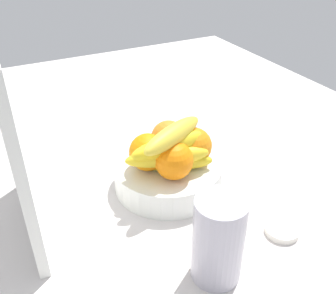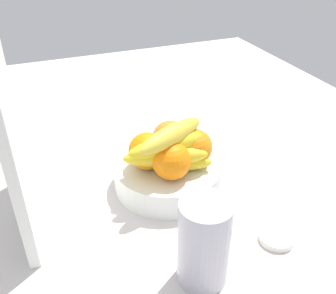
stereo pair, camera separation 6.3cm
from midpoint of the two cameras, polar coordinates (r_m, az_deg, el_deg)
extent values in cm
cube|color=silver|center=(89.35, -1.30, -4.77)|extent=(180.00, 140.00, 3.00)
cylinder|color=white|center=(83.32, -2.18, -4.09)|extent=(23.27, 23.27, 5.85)
sphere|color=orange|center=(82.82, -2.16, 1.31)|extent=(7.78, 7.78, 7.78)
sphere|color=orange|center=(78.25, -5.33, -0.83)|extent=(7.78, 7.78, 7.78)
sphere|color=orange|center=(75.40, -1.52, -2.09)|extent=(7.78, 7.78, 7.78)
sphere|color=orange|center=(80.04, 1.57, 0.13)|extent=(7.78, 7.78, 7.78)
ellipsoid|color=yellow|center=(78.62, -1.81, -2.17)|extent=(10.82, 17.09, 4.00)
ellipsoid|color=yellow|center=(76.03, -2.46, -1.51)|extent=(8.43, 17.45, 4.00)
ellipsoid|color=yellow|center=(75.50, -2.08, 0.22)|extent=(4.91, 17.19, 4.00)
ellipsoid|color=yellow|center=(74.54, -1.70, 1.75)|extent=(11.01, 17.04, 4.00)
cube|color=silver|center=(70.79, -24.49, 0.14)|extent=(28.04, 2.71, 36.00)
cylinder|color=#B7B3C1|center=(61.94, 4.50, -13.71)|extent=(8.26, 8.26, 15.53)
cylinder|color=white|center=(75.70, 14.28, -12.00)|extent=(6.34, 6.34, 1.23)
camera|label=1|loc=(0.03, -92.28, -1.43)|focal=40.95mm
camera|label=2|loc=(0.03, 87.72, 1.43)|focal=40.95mm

